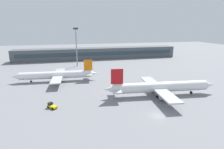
{
  "coord_description": "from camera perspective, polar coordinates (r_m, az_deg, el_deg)",
  "views": [
    {
      "loc": [
        -25.4,
        -45.94,
        25.9
      ],
      "look_at": [
        -4.3,
        40.0,
        3.0
      ],
      "focal_mm": 29.88,
      "sensor_mm": 36.0,
      "label": 1
    }
  ],
  "objects": [
    {
      "name": "ground_plane",
      "position": [
        93.29,
        2.56,
        -1.63
      ],
      "size": [
        400.0,
        400.0,
        0.0
      ],
      "primitive_type": "plane",
      "color": "gray"
    },
    {
      "name": "terminal_building",
      "position": [
        154.25,
        -4.21,
        6.49
      ],
      "size": [
        130.32,
        12.13,
        9.0
      ],
      "color": "#4C5156",
      "rests_on": "ground_plane"
    },
    {
      "name": "airplane_near",
      "position": [
        74.06,
        14.81,
        -3.72
      ],
      "size": [
        44.47,
        31.14,
        10.99
      ],
      "color": "white",
      "rests_on": "ground_plane"
    },
    {
      "name": "airplane_mid",
      "position": [
        94.19,
        -16.83,
        -0.16
      ],
      "size": [
        40.6,
        28.35,
        10.03
      ],
      "color": "white",
      "rests_on": "ground_plane"
    },
    {
      "name": "baggage_tug_yellow",
      "position": [
        64.71,
        -17.98,
        -9.07
      ],
      "size": [
        3.49,
        3.7,
        1.75
      ],
      "color": "yellow",
      "rests_on": "ground_plane"
    },
    {
      "name": "floodlight_tower_west",
      "position": [
        125.96,
        -10.87,
        9.1
      ],
      "size": [
        3.2,
        0.8,
        25.18
      ],
      "color": "gray",
      "rests_on": "ground_plane"
    }
  ]
}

